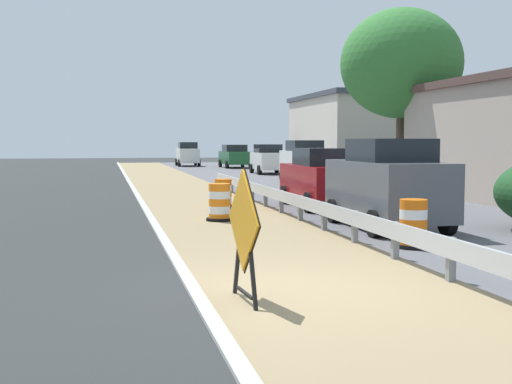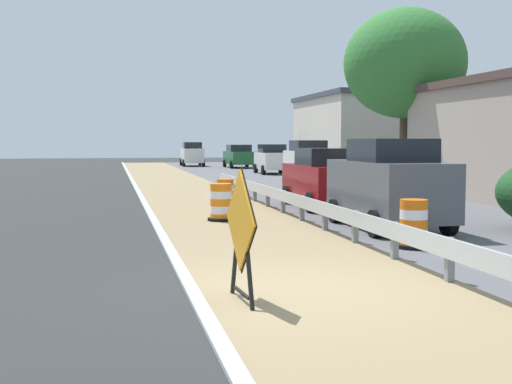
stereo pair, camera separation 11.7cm
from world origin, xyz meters
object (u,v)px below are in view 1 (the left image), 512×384
(traffic_barrel_close, at_px, (220,204))
(car_trailing_far_lane, at_px, (387,184))
(traffic_barrel_nearest, at_px, (413,226))
(car_distant_a, at_px, (268,159))
(car_mid_far_lane, at_px, (305,162))
(warning_sign_diamond, at_px, (244,227))
(car_lead_far_lane, at_px, (188,154))
(traffic_barrel_mid, at_px, (223,195))
(car_trailing_near_lane, at_px, (235,156))
(car_lead_near_lane, at_px, (322,178))

(traffic_barrel_close, height_order, car_trailing_far_lane, car_trailing_far_lane)
(traffic_barrel_nearest, relative_size, car_distant_a, 0.25)
(car_mid_far_lane, distance_m, car_trailing_far_lane, 18.60)
(warning_sign_diamond, relative_size, car_lead_far_lane, 0.44)
(warning_sign_diamond, height_order, car_lead_far_lane, car_lead_far_lane)
(traffic_barrel_mid, relative_size, car_trailing_far_lane, 0.22)
(traffic_barrel_close, relative_size, car_mid_far_lane, 0.26)
(car_trailing_near_lane, height_order, car_trailing_far_lane, car_trailing_far_lane)
(car_lead_near_lane, distance_m, car_trailing_far_lane, 5.40)
(traffic_barrel_nearest, bearing_deg, car_lead_far_lane, 88.76)
(warning_sign_diamond, xyz_separation_m, car_mid_far_lane, (8.52, 24.93, 0.09))
(car_lead_near_lane, bearing_deg, traffic_barrel_mid, 80.92)
(car_lead_far_lane, bearing_deg, traffic_barrel_nearest, 179.84)
(car_lead_near_lane, bearing_deg, car_trailing_far_lane, -179.99)
(warning_sign_diamond, relative_size, car_trailing_far_lane, 0.43)
(warning_sign_diamond, height_order, car_lead_near_lane, car_lead_near_lane)
(traffic_barrel_close, distance_m, car_distant_a, 26.76)
(car_lead_far_lane, relative_size, car_distant_a, 1.04)
(car_mid_far_lane, distance_m, car_distant_a, 9.92)
(traffic_barrel_nearest, relative_size, traffic_barrel_mid, 1.05)
(car_distant_a, bearing_deg, traffic_barrel_nearest, -7.05)
(car_trailing_near_lane, bearing_deg, traffic_barrel_mid, -12.32)
(traffic_barrel_mid, bearing_deg, car_trailing_far_lane, -62.39)
(traffic_barrel_mid, relative_size, car_lead_far_lane, 0.23)
(car_distant_a, bearing_deg, traffic_barrel_mid, -16.14)
(car_lead_near_lane, relative_size, car_trailing_near_lane, 0.98)
(car_trailing_near_lane, xyz_separation_m, car_mid_far_lane, (-0.20, -20.52, 0.15))
(car_trailing_near_lane, bearing_deg, traffic_barrel_nearest, -6.65)
(traffic_barrel_close, bearing_deg, car_trailing_near_lane, 78.33)
(traffic_barrel_close, height_order, car_mid_far_lane, car_mid_far_lane)
(warning_sign_diamond, relative_size, car_lead_near_lane, 0.41)
(car_lead_far_lane, relative_size, car_trailing_far_lane, 0.98)
(warning_sign_diamond, distance_m, traffic_barrel_close, 9.32)
(traffic_barrel_nearest, bearing_deg, traffic_barrel_mid, 104.99)
(traffic_barrel_close, distance_m, car_trailing_near_lane, 37.00)
(traffic_barrel_close, xyz_separation_m, traffic_barrel_mid, (0.70, 3.42, -0.04))
(car_distant_a, bearing_deg, car_trailing_far_lane, -6.46)
(warning_sign_diamond, xyz_separation_m, car_distant_a, (8.95, 34.84, -0.03))
(traffic_barrel_nearest, relative_size, car_mid_far_lane, 0.25)
(car_trailing_near_lane, distance_m, car_lead_far_lane, 5.77)
(car_lead_near_lane, height_order, car_trailing_near_lane, car_lead_near_lane)
(car_lead_near_lane, height_order, car_mid_far_lane, car_mid_far_lane)
(traffic_barrel_mid, height_order, car_trailing_near_lane, car_trailing_near_lane)
(traffic_barrel_close, height_order, car_lead_near_lane, car_lead_near_lane)
(traffic_barrel_close, bearing_deg, car_mid_far_lane, 65.14)
(car_trailing_near_lane, bearing_deg, warning_sign_diamond, -11.50)
(car_lead_far_lane, distance_m, car_distant_a, 15.71)
(warning_sign_diamond, bearing_deg, car_lead_far_lane, -100.39)
(traffic_barrel_nearest, distance_m, car_trailing_near_lane, 41.99)
(traffic_barrel_mid, distance_m, car_trailing_near_lane, 33.52)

